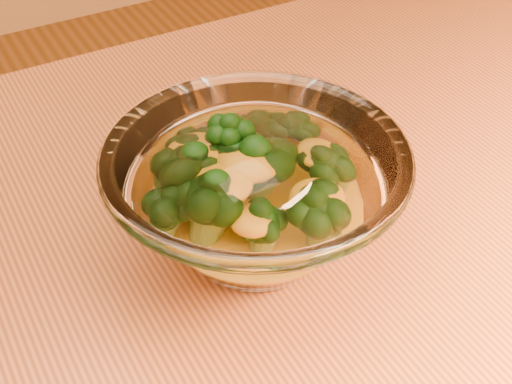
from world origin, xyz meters
TOP-DOWN VIEW (x-y plane):
  - table at (0.00, 0.00)m, footprint 1.20×0.80m
  - glass_bowl at (-0.01, 0.05)m, footprint 0.21×0.21m
  - cheese_sauce at (-0.01, 0.05)m, footprint 0.11×0.11m
  - broccoli_heap at (-0.02, 0.06)m, footprint 0.14×0.14m

SIDE VIEW (x-z plane):
  - table at x=0.00m, z-range 0.28..1.03m
  - cheese_sauce at x=-0.01m, z-range 0.76..0.79m
  - glass_bowl at x=-0.01m, z-range 0.75..0.85m
  - broccoli_heap at x=-0.02m, z-range 0.78..0.85m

